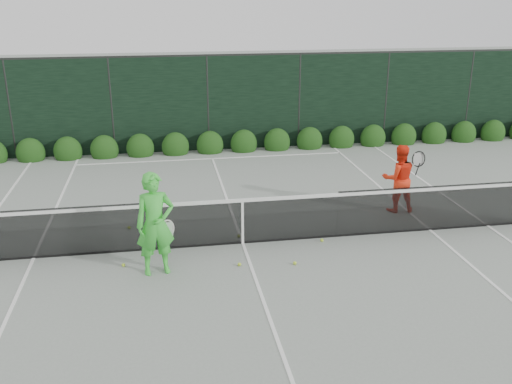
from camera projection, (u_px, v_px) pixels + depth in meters
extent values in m
plane|color=gray|center=(243.00, 243.00, 11.73)|extent=(80.00, 80.00, 0.00)
cube|color=black|center=(26.00, 235.00, 10.89)|extent=(4.40, 0.01, 1.02)
cube|color=black|center=(243.00, 222.00, 11.57)|extent=(4.00, 0.01, 0.96)
cube|color=black|center=(436.00, 208.00, 12.23)|extent=(4.40, 0.01, 1.02)
cube|color=white|center=(242.00, 200.00, 11.42)|extent=(12.80, 0.03, 0.07)
cube|color=black|center=(243.00, 243.00, 11.72)|extent=(12.80, 0.02, 0.04)
cube|color=white|center=(243.00, 223.00, 11.58)|extent=(0.05, 0.03, 0.91)
imported|color=green|center=(155.00, 224.00, 10.22)|extent=(0.77, 0.57, 1.92)
torus|color=silver|center=(167.00, 229.00, 10.40)|extent=(0.28, 0.15, 0.30)
cylinder|color=black|center=(168.00, 241.00, 10.48)|extent=(0.10, 0.03, 0.30)
imported|color=#FF3215|center=(399.00, 178.00, 13.22)|extent=(0.84, 0.69, 1.61)
torus|color=black|center=(419.00, 159.00, 12.92)|extent=(0.30, 0.09, 0.30)
cylinder|color=black|center=(418.00, 169.00, 13.00)|extent=(0.10, 0.03, 0.30)
cube|color=white|center=(488.00, 226.00, 12.60)|extent=(0.06, 23.77, 0.01)
cube|color=white|center=(34.00, 258.00, 11.07)|extent=(0.06, 23.77, 0.01)
cube|color=white|center=(430.00, 230.00, 12.38)|extent=(0.06, 23.77, 0.01)
cube|color=white|center=(199.00, 121.00, 22.78)|extent=(11.03, 0.06, 0.01)
cube|color=white|center=(212.00, 158.00, 17.68)|extent=(8.23, 0.06, 0.01)
cube|color=white|center=(243.00, 243.00, 11.73)|extent=(0.06, 12.80, 0.01)
cube|color=black|center=(208.00, 104.00, 18.20)|extent=(32.00, 0.06, 3.00)
cube|color=#262826|center=(206.00, 55.00, 17.70)|extent=(32.00, 0.06, 0.06)
cylinder|color=#262826|center=(10.00, 110.00, 17.25)|extent=(0.08, 0.08, 3.00)
cylinder|color=#262826|center=(112.00, 107.00, 17.73)|extent=(0.08, 0.08, 3.00)
cylinder|color=#262826|center=(208.00, 104.00, 18.20)|extent=(0.08, 0.08, 3.00)
cylinder|color=#262826|center=(299.00, 101.00, 18.68)|extent=(0.08, 0.08, 3.00)
cylinder|color=#262826|center=(386.00, 99.00, 19.16)|extent=(0.08, 0.08, 3.00)
cylinder|color=#262826|center=(468.00, 96.00, 19.64)|extent=(0.08, 0.08, 3.00)
ellipsoid|color=#143C10|center=(31.00, 153.00, 17.42)|extent=(0.86, 0.65, 0.94)
ellipsoid|color=#143C10|center=(68.00, 151.00, 17.60)|extent=(0.86, 0.65, 0.94)
ellipsoid|color=#143C10|center=(104.00, 150.00, 17.77)|extent=(0.86, 0.65, 0.94)
ellipsoid|color=#143C10|center=(140.00, 148.00, 17.95)|extent=(0.86, 0.65, 0.94)
ellipsoid|color=#143C10|center=(175.00, 147.00, 18.12)|extent=(0.86, 0.65, 0.94)
ellipsoid|color=#143C10|center=(210.00, 145.00, 18.30)|extent=(0.86, 0.65, 0.94)
ellipsoid|color=#143C10|center=(244.00, 144.00, 18.47)|extent=(0.86, 0.65, 0.94)
ellipsoid|color=#143C10|center=(277.00, 142.00, 18.65)|extent=(0.86, 0.65, 0.94)
ellipsoid|color=#143C10|center=(310.00, 141.00, 18.83)|extent=(0.86, 0.65, 0.94)
ellipsoid|color=#143C10|center=(341.00, 140.00, 19.00)|extent=(0.86, 0.65, 0.94)
ellipsoid|color=#143C10|center=(373.00, 138.00, 19.18)|extent=(0.86, 0.65, 0.94)
ellipsoid|color=#143C10|center=(404.00, 137.00, 19.35)|extent=(0.86, 0.65, 0.94)
ellipsoid|color=#143C10|center=(434.00, 136.00, 19.53)|extent=(0.86, 0.65, 0.94)
ellipsoid|color=#143C10|center=(464.00, 134.00, 19.70)|extent=(0.86, 0.65, 0.94)
ellipsoid|color=#143C10|center=(493.00, 133.00, 19.88)|extent=(0.86, 0.65, 0.94)
sphere|color=#B9DB30|center=(295.00, 263.00, 10.81)|extent=(0.07, 0.07, 0.07)
sphere|color=#B9DB30|center=(239.00, 264.00, 10.76)|extent=(0.07, 0.07, 0.07)
sphere|color=#B9DB30|center=(123.00, 265.00, 10.73)|extent=(0.07, 0.07, 0.07)
sphere|color=#B9DB30|center=(169.00, 233.00, 12.17)|extent=(0.07, 0.07, 0.07)
sphere|color=#B9DB30|center=(322.00, 240.00, 11.81)|extent=(0.07, 0.07, 0.07)
sphere|color=#B9DB30|center=(129.00, 228.00, 12.43)|extent=(0.07, 0.07, 0.07)
sphere|color=#B9DB30|center=(239.00, 236.00, 12.01)|extent=(0.07, 0.07, 0.07)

